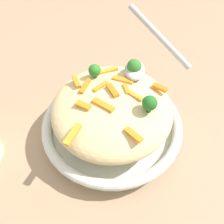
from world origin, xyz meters
TOP-DOWN VIEW (x-y plane):
  - ground_plane at (0.00, 0.00)m, footprint 2.40×2.40m
  - serving_bowl at (0.00, 0.00)m, footprint 0.28×0.28m
  - pasta_mound at (0.00, 0.00)m, footprint 0.23×0.23m
  - carrot_piece_0 at (0.02, -0.02)m, footprint 0.03×0.02m
  - carrot_piece_1 at (0.01, -0.04)m, footprint 0.03×0.03m
  - carrot_piece_2 at (0.03, 0.07)m, footprint 0.03×0.02m
  - carrot_piece_3 at (-0.03, 0.05)m, footprint 0.02×0.03m
  - carrot_piece_4 at (0.04, -0.02)m, footprint 0.02×0.04m
  - carrot_piece_5 at (0.02, 0.02)m, footprint 0.03×0.03m
  - carrot_piece_6 at (0.03, -0.09)m, footprint 0.02×0.03m
  - carrot_piece_7 at (-0.02, 0.01)m, footprint 0.03×0.04m
  - carrot_piece_8 at (0.07, 0.02)m, footprint 0.03×0.04m
  - carrot_piece_9 at (-0.08, 0.05)m, footprint 0.04×0.02m
  - carrot_piece_10 at (0.02, 0.05)m, footprint 0.04×0.02m
  - carrot_piece_11 at (0.01, 0.00)m, footprint 0.03×0.03m
  - carrot_piece_12 at (-0.08, -0.04)m, footprint 0.03×0.03m
  - broccoli_floret_0 at (-0.02, -0.07)m, footprint 0.03×0.03m
  - broccoli_floret_1 at (0.07, -0.04)m, footprint 0.03×0.03m
  - broccoli_floret_2 at (0.05, 0.04)m, footprint 0.02×0.02m
  - serving_spoon at (0.09, -0.05)m, footprint 0.14×0.13m

SIDE VIEW (x-z plane):
  - ground_plane at x=0.00m, z-range 0.00..0.00m
  - serving_bowl at x=0.00m, z-range 0.00..0.05m
  - pasta_mound at x=0.00m, z-range 0.04..0.11m
  - carrot_piece_8 at x=0.07m, z-range 0.11..0.11m
  - carrot_piece_12 at x=-0.08m, z-range 0.11..0.11m
  - carrot_piece_9 at x=-0.08m, z-range 0.11..0.11m
  - carrot_piece_6 at x=0.03m, z-range 0.11..0.11m
  - carrot_piece_2 at x=0.03m, z-range 0.11..0.11m
  - carrot_piece_10 at x=0.02m, z-range 0.11..0.11m
  - carrot_piece_4 at x=0.04m, z-range 0.11..0.11m
  - carrot_piece_1 at x=0.01m, z-range 0.11..0.12m
  - carrot_piece_3 at x=-0.03m, z-range 0.11..0.12m
  - carrot_piece_5 at x=0.02m, z-range 0.11..0.12m
  - carrot_piece_0 at x=0.02m, z-range 0.11..0.12m
  - carrot_piece_7 at x=-0.02m, z-range 0.11..0.12m
  - carrot_piece_11 at x=0.01m, z-range 0.11..0.12m
  - broccoli_floret_2 at x=0.05m, z-range 0.11..0.14m
  - broccoli_floret_0 at x=-0.02m, z-range 0.11..0.14m
  - broccoli_floret_1 at x=0.07m, z-range 0.11..0.14m
  - serving_spoon at x=0.09m, z-range 0.09..0.17m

